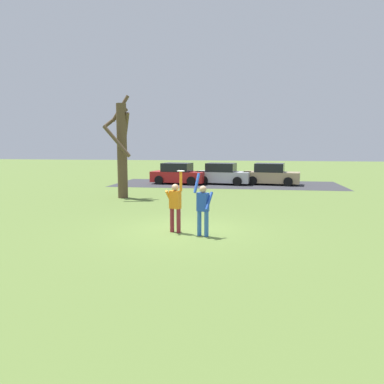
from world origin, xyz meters
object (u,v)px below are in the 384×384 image
at_px(parked_car_red, 179,174).
at_px(parked_car_tan, 271,175).
at_px(person_catcher, 175,204).
at_px(person_defender, 203,206).
at_px(frisbee_disc, 181,171).
at_px(bare_tree_tall, 122,147).
at_px(parked_car_silver, 223,175).

xyz_separation_m(parked_car_red, parked_car_tan, (6.95, 0.54, 0.00)).
distance_m(person_catcher, parked_car_tan, 16.91).
height_order(person_defender, frisbee_disc, frisbee_disc).
bearing_deg(person_catcher, frisbee_disc, 0.00).
distance_m(parked_car_tan, bare_tree_tall, 12.32).
xyz_separation_m(person_catcher, bare_tree_tall, (-4.62, 7.85, 1.83)).
bearing_deg(bare_tree_tall, person_catcher, -59.55).
xyz_separation_m(parked_car_red, parked_car_silver, (3.34, 0.32, 0.00)).
distance_m(parked_car_red, bare_tree_tall, 8.46).
distance_m(person_defender, parked_car_silver, 16.60).
bearing_deg(person_defender, parked_car_tan, -79.49).
height_order(person_catcher, frisbee_disc, frisbee_disc).
bearing_deg(parked_car_tan, parked_car_silver, -168.00).
height_order(person_catcher, parked_car_silver, person_catcher).
bearing_deg(bare_tree_tall, parked_car_tan, 45.00).
bearing_deg(bare_tree_tall, parked_car_silver, 59.26).
height_order(person_catcher, person_defender, person_catcher).
bearing_deg(bare_tree_tall, parked_car_red, 78.53).
relative_size(parked_car_red, bare_tree_tall, 0.75).
relative_size(person_catcher, person_defender, 1.02).
xyz_separation_m(parked_car_tan, bare_tree_tall, (-8.58, -8.58, 2.08)).
bearing_deg(parked_car_tan, frisbee_disc, -94.37).
distance_m(parked_car_red, parked_car_tan, 6.97).
relative_size(person_defender, parked_car_tan, 0.47).
distance_m(person_catcher, person_defender, 1.05).
xyz_separation_m(person_defender, frisbee_disc, (-0.78, 0.29, 1.11)).
bearing_deg(parked_car_silver, parked_car_red, -166.09).
distance_m(parked_car_red, parked_car_silver, 3.36).
bearing_deg(parked_car_tan, person_defender, -91.61).
distance_m(person_defender, parked_car_tan, 17.07).
height_order(parked_car_silver, parked_car_tan, same).
height_order(person_catcher, parked_car_red, person_catcher).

